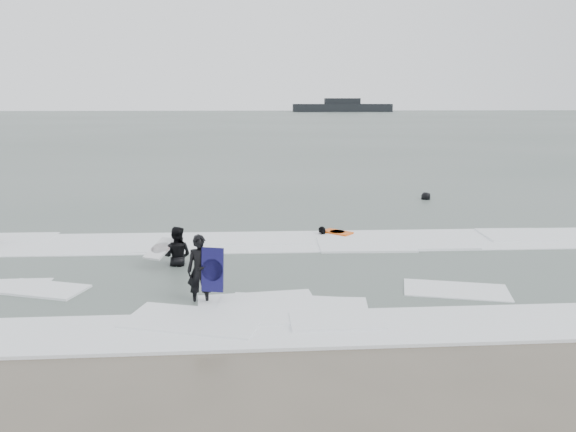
{
  "coord_description": "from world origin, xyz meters",
  "views": [
    {
      "loc": [
        -0.83,
        -10.86,
        4.52
      ],
      "look_at": [
        0.0,
        5.0,
        1.1
      ],
      "focal_mm": 35.0,
      "sensor_mm": 36.0,
      "label": 1
    }
  ],
  "objects_px": {
    "surfer_centre": "(202,304)",
    "surfer_right_far": "(426,201)",
    "surfer_right_near": "(322,236)",
    "vessel_horizon": "(342,107)",
    "surfer_wading": "(178,266)"
  },
  "relations": [
    {
      "from": "surfer_centre",
      "to": "surfer_right_far",
      "type": "relative_size",
      "value": 1.05
    },
    {
      "from": "surfer_wading",
      "to": "surfer_right_far",
      "type": "xyz_separation_m",
      "value": [
        9.53,
        9.18,
        0.0
      ]
    },
    {
      "from": "surfer_centre",
      "to": "surfer_right_far",
      "type": "height_order",
      "value": "surfer_centre"
    },
    {
      "from": "surfer_right_near",
      "to": "vessel_horizon",
      "type": "xyz_separation_m",
      "value": [
        21.35,
        140.44,
        1.39
      ]
    },
    {
      "from": "surfer_centre",
      "to": "surfer_wading",
      "type": "bearing_deg",
      "value": 107.02
    },
    {
      "from": "vessel_horizon",
      "to": "surfer_right_far",
      "type": "bearing_deg",
      "value": -96.83
    },
    {
      "from": "surfer_centre",
      "to": "surfer_right_near",
      "type": "distance_m",
      "value": 6.84
    },
    {
      "from": "surfer_right_far",
      "to": "surfer_right_near",
      "type": "bearing_deg",
      "value": 20.98
    },
    {
      "from": "surfer_centre",
      "to": "vessel_horizon",
      "type": "relative_size",
      "value": 0.06
    },
    {
      "from": "surfer_right_near",
      "to": "vessel_horizon",
      "type": "bearing_deg",
      "value": -140.09
    },
    {
      "from": "surfer_centre",
      "to": "vessel_horizon",
      "type": "height_order",
      "value": "vessel_horizon"
    },
    {
      "from": "surfer_right_near",
      "to": "surfer_right_far",
      "type": "distance_m",
      "value": 8.05
    },
    {
      "from": "surfer_wading",
      "to": "vessel_horizon",
      "type": "relative_size",
      "value": 0.06
    },
    {
      "from": "surfer_right_near",
      "to": "surfer_right_far",
      "type": "relative_size",
      "value": 0.98
    },
    {
      "from": "surfer_right_far",
      "to": "vessel_horizon",
      "type": "distance_m",
      "value": 135.3
    }
  ]
}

